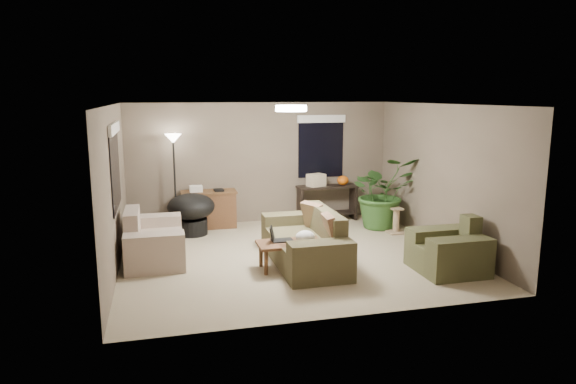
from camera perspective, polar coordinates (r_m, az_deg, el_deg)
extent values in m
plane|color=tan|center=(8.66, 0.32, -7.08)|extent=(5.50, 5.50, 0.00)
plane|color=white|center=(8.24, 0.34, 9.69)|extent=(5.50, 5.50, 0.00)
plane|color=#716253|center=(10.77, -2.99, 3.26)|extent=(5.50, 0.00, 5.50)
plane|color=#716253|center=(6.02, 6.28, -2.79)|extent=(5.50, 0.00, 5.50)
plane|color=#716253|center=(8.13, -18.78, 0.25)|extent=(0.00, 5.00, 5.00)
plane|color=#716253|center=(9.42, 16.76, 1.74)|extent=(0.00, 5.00, 5.00)
cube|color=brown|center=(8.26, 1.75, -6.44)|extent=(0.95, 1.48, 0.42)
cube|color=#4C472E|center=(8.25, 4.21, -3.43)|extent=(0.22, 1.48, 0.43)
cube|color=#47422A|center=(7.40, 3.72, -7.81)|extent=(0.95, 0.36, 0.60)
cube|color=brown|center=(9.09, 0.17, -4.24)|extent=(0.95, 0.36, 0.60)
cube|color=#8C7251|center=(7.82, 4.80, -4.13)|extent=(0.27, 0.47, 0.47)
cube|color=#8C7251|center=(8.65, 2.87, -2.65)|extent=(0.40, 0.51, 0.47)
cube|color=beige|center=(8.68, -14.53, -5.95)|extent=(0.90, 0.88, 0.42)
cube|color=beige|center=(8.58, -16.94, -3.33)|extent=(0.22, 0.88, 0.43)
cube|color=beige|center=(8.06, -14.58, -6.58)|extent=(0.90, 0.36, 0.60)
cube|color=beige|center=(9.25, -14.55, -4.33)|extent=(0.90, 0.36, 0.60)
cube|color=#494A2C|center=(8.24, 17.29, -7.00)|extent=(0.95, 0.28, 0.42)
cube|color=#494A2C|center=(8.31, 19.61, -3.93)|extent=(0.22, 0.28, 0.43)
cube|color=#444529|center=(7.95, 18.53, -7.03)|extent=(0.95, 0.36, 0.60)
cube|color=#4C4E2E|center=(8.47, 16.21, -5.81)|extent=(0.95, 0.36, 0.60)
cube|color=brown|center=(7.94, 0.23, -5.73)|extent=(1.00, 0.55, 0.04)
cylinder|color=brown|center=(7.73, -2.45, -7.85)|extent=(0.06, 0.06, 0.38)
cylinder|color=brown|center=(7.93, 3.55, -7.37)|extent=(0.06, 0.06, 0.38)
cylinder|color=brown|center=(8.10, -3.03, -6.97)|extent=(0.06, 0.06, 0.38)
cylinder|color=brown|center=(8.29, 2.71, -6.54)|extent=(0.06, 0.06, 0.38)
cube|color=black|center=(8.00, -0.65, -5.39)|extent=(0.33, 0.23, 0.02)
cube|color=black|center=(7.93, -1.78, -4.64)|extent=(0.13, 0.24, 0.22)
ellipsoid|color=white|center=(7.81, 1.93, -5.05)|extent=(0.32, 0.29, 0.21)
cube|color=brown|center=(10.49, -8.75, -2.02)|extent=(1.05, 0.45, 0.71)
cube|color=brown|center=(10.41, -8.81, -0.01)|extent=(1.10, 0.50, 0.04)
cube|color=silver|center=(10.38, -10.19, 0.36)|extent=(0.25, 0.20, 0.12)
cube|color=black|center=(10.38, -7.69, 0.21)|extent=(0.19, 0.23, 0.04)
cube|color=black|center=(10.93, 4.38, 0.60)|extent=(1.30, 0.40, 0.04)
cube|color=black|center=(10.83, 1.34, -1.49)|extent=(0.05, 0.38, 0.71)
cube|color=black|center=(11.21, 7.26, -1.16)|extent=(0.05, 0.38, 0.71)
cube|color=black|center=(11.05, 4.34, -2.36)|extent=(1.25, 0.36, 0.03)
ellipsoid|color=orange|center=(11.03, 6.11, 1.29)|extent=(0.25, 0.25, 0.20)
cube|color=beige|center=(10.83, 3.14, 1.32)|extent=(0.41, 0.36, 0.26)
cylinder|color=black|center=(10.07, -10.63, -3.82)|extent=(0.60, 0.60, 0.30)
ellipsoid|color=black|center=(9.98, -10.71, -1.59)|extent=(0.96, 0.96, 0.50)
cylinder|color=black|center=(10.49, -12.24, -4.08)|extent=(0.28, 0.28, 0.02)
cylinder|color=black|center=(10.30, -12.44, 0.71)|extent=(0.04, 0.04, 1.78)
cone|color=white|center=(10.19, -12.65, 5.81)|extent=(0.32, 0.32, 0.18)
cylinder|color=white|center=(8.25, 0.34, 9.28)|extent=(0.50, 0.50, 0.10)
imported|color=#2D5923|center=(10.49, 10.39, -0.88)|extent=(1.31, 1.46, 1.14)
cube|color=tan|center=(10.25, 11.87, -4.39)|extent=(0.32, 0.32, 0.03)
cylinder|color=tan|center=(10.19, 11.92, -3.11)|extent=(0.12, 0.12, 0.44)
cube|color=tan|center=(10.14, 11.98, -1.82)|extent=(0.22, 0.22, 0.03)
cube|color=black|center=(8.38, -18.64, 2.63)|extent=(0.01, 1.50, 1.30)
cube|color=white|center=(8.32, -18.75, 6.73)|extent=(0.05, 1.56, 0.16)
cube|color=black|center=(11.05, 3.67, 5.01)|extent=(1.00, 0.01, 1.30)
cube|color=white|center=(10.98, 3.74, 8.11)|extent=(1.06, 0.05, 0.16)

